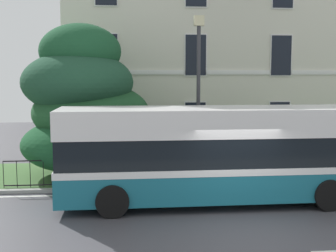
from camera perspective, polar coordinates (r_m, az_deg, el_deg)
The scene contains 6 objects.
ground_plane at distance 13.06m, azimuth 9.24°, elevation -11.63°, with size 60.00×56.00×0.18m.
georgian_townhouse at distance 26.63m, azimuth 6.22°, elevation 11.53°, with size 16.77×11.13×12.45m.
iron_verge_railing at distance 16.75m, azimuth 13.18°, elevation -5.40°, with size 19.24×0.04×0.97m.
evergreen_tree at distance 17.71m, azimuth -10.86°, elevation 2.59°, with size 5.05×5.04×5.96m.
single_decker_bus at distance 13.97m, azimuth 6.25°, elevation -3.52°, with size 9.86×2.68×3.05m.
street_lamp_post at distance 16.16m, azimuth 3.97°, elevation 5.09°, with size 0.36×0.24×6.07m.
Camera 1 is at (-3.19, -11.13, 4.03)m, focal length 46.95 mm.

